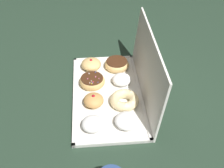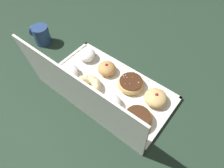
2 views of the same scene
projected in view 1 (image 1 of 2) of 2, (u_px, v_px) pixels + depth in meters
ground_plane at (107, 95)px, 1.25m from camera, size 3.00×3.00×0.00m
donut_box at (107, 94)px, 1.24m from camera, size 0.54×0.29×0.01m
box_lid_open at (147, 68)px, 1.17m from camera, size 0.54×0.04×0.27m
jelly_filled_donut_0 at (91, 64)px, 1.36m from camera, size 0.09×0.09×0.05m
sprinkle_donut_1 at (92, 81)px, 1.27m from camera, size 0.11×0.11×0.04m
jelly_filled_donut_2 at (94, 100)px, 1.17m from camera, size 0.08×0.08×0.05m
powdered_filled_donut_3 at (92, 124)px, 1.07m from camera, size 0.08×0.08×0.05m
chocolate_frosted_donut_4 at (117, 64)px, 1.37m from camera, size 0.11×0.11×0.04m
powdered_filled_donut_5 at (122, 80)px, 1.28m from camera, size 0.08×0.08×0.04m
cruller_donut_6 at (124, 100)px, 1.18m from camera, size 0.12×0.12×0.04m
powdered_filled_donut_7 at (127, 121)px, 1.09m from camera, size 0.09×0.09×0.04m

